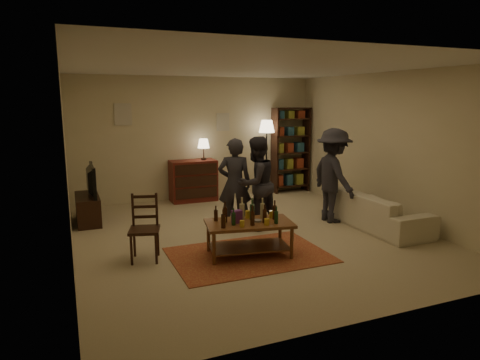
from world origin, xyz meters
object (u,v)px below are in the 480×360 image
coffee_table (249,226)px  tv_stand (88,202)px  dresser (194,179)px  floor_lamp (267,132)px  sofa (376,210)px  person_right (256,184)px  person_by_sofa (333,176)px  dining_chair (145,225)px  person_left (235,184)px  bookshelf (290,149)px

coffee_table → tv_stand: (-2.03, 2.64, -0.05)m
tv_stand → dresser: size_ratio=0.78×
floor_lamp → sofa: 3.33m
coffee_table → tv_stand: bearing=127.5°
person_right → person_by_sofa: bearing=156.1°
dining_chair → person_left: size_ratio=0.60×
coffee_table → person_right: person_right is taller
dining_chair → bookshelf: size_ratio=0.47×
sofa → bookshelf: bearing=-0.8°
bookshelf → sofa: bookshelf is taller
sofa → person_by_sofa: person_by_sofa is taller
sofa → person_left: (-2.31, 0.86, 0.48)m
person_right → person_by_sofa: size_ratio=0.94×
person_left → dresser: bearing=-66.0°
sofa → person_left: 2.51m
coffee_table → dresser: 3.56m
tv_stand → sofa: bearing=-25.3°
dining_chair → person_right: 2.15m
dining_chair → person_by_sofa: size_ratio=0.55×
coffee_table → bookshelf: bearing=53.7°
dresser → person_right: size_ratio=0.85×
dresser → sofa: bearing=-52.5°
bookshelf → tv_stand: bearing=-168.2°
tv_stand → person_right: person_right is taller
dining_chair → person_left: 1.93m
dresser → person_by_sofa: 3.18m
person_by_sofa → dresser: bearing=38.2°
bookshelf → person_right: 3.23m
floor_lamp → person_left: floor_lamp is taller
tv_stand → sofa: size_ratio=0.51×
sofa → person_left: size_ratio=1.32×
tv_stand → person_by_sofa: size_ratio=0.62×
person_right → person_by_sofa: (1.49, -0.09, 0.05)m
dining_chair → sofa: bearing=15.7°
dining_chair → tv_stand: bearing=121.6°
bookshelf → sofa: bearing=-90.8°
tv_stand → dresser: dresser is taller
tv_stand → bookshelf: (4.69, 0.98, 0.65)m
tv_stand → dining_chair: bearing=-73.8°
tv_stand → person_right: size_ratio=0.66×
tv_stand → sofa: 5.14m
dining_chair → person_by_sofa: 3.57m
coffee_table → tv_stand: tv_stand is taller
person_left → coffee_table: bearing=98.8°
dining_chair → sofa: size_ratio=0.45×
tv_stand → person_left: (2.33, -1.34, 0.40)m
coffee_table → bookshelf: size_ratio=0.65×
floor_lamp → person_right: (-1.33, -2.37, -0.68)m
coffee_table → dining_chair: size_ratio=1.40×
floor_lamp → coffee_table: bearing=-119.3°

